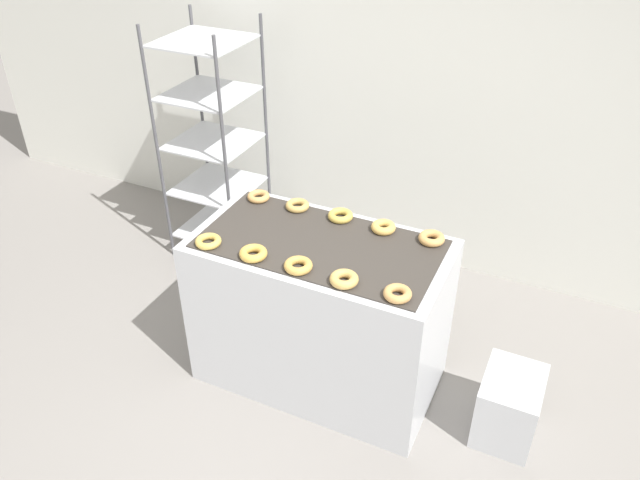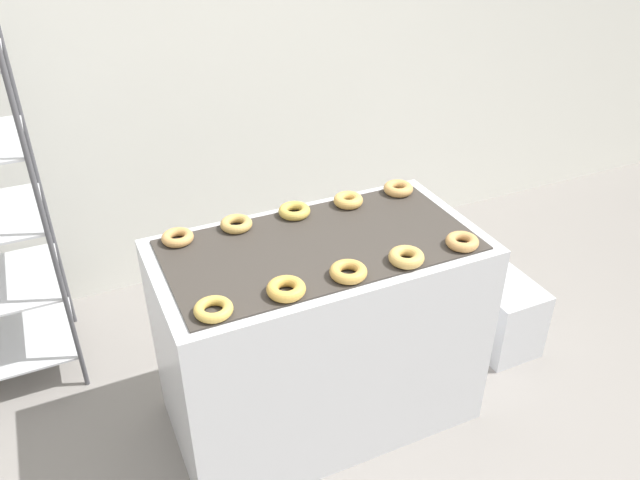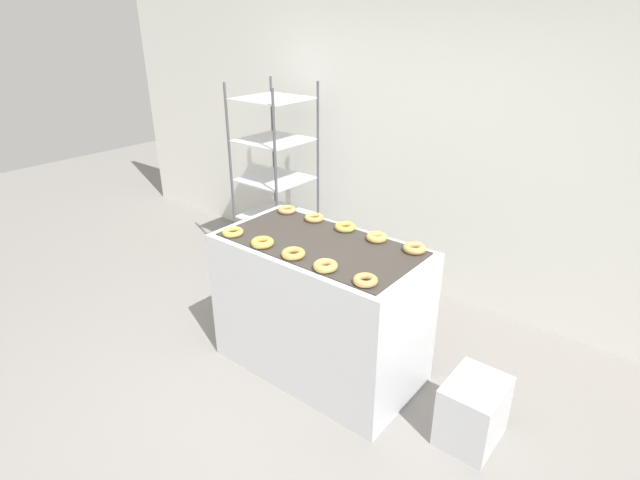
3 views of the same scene
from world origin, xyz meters
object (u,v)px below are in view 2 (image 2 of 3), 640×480
donut_near_leftmost (213,309)px  donut_far_center (294,211)px  fryer_machine (320,334)px  donut_near_center (349,272)px  glaze_bin (502,315)px  donut_near_left (286,289)px  donut_far_leftmost (178,237)px  donut_far_right (348,200)px  donut_near_right (406,257)px  donut_far_left (236,224)px  donut_far_rightmost (398,188)px  donut_near_rightmost (462,242)px

donut_near_leftmost → donut_far_center: 0.76m
fryer_machine → donut_near_center: (0.00, -0.26, 0.51)m
glaze_bin → donut_near_center: bearing=-165.3°
donut_near_left → donut_far_leftmost: 0.60m
donut_far_right → donut_near_center: bearing=-116.8°
donut_far_leftmost → donut_far_right: (0.80, -0.01, 0.00)m
donut_near_leftmost → donut_far_center: size_ratio=0.98×
donut_near_right → donut_near_center: bearing=178.3°
donut_near_leftmost → donut_far_left: size_ratio=1.01×
glaze_bin → donut_far_rightmost: bearing=158.4°
donut_near_right → donut_far_leftmost: donut_near_right is taller
donut_near_leftmost → donut_far_leftmost: (0.00, 0.54, 0.00)m
glaze_bin → donut_far_center: donut_far_center is taller
fryer_machine → donut_far_leftmost: (-0.53, 0.27, 0.51)m
donut_near_rightmost → glaze_bin: bearing=26.4°
donut_near_leftmost → donut_far_left: bearing=64.0°
donut_near_right → donut_far_rightmost: donut_near_right is taller
glaze_bin → donut_near_left: size_ratio=2.73×
glaze_bin → donut_near_center: (-1.12, -0.30, 0.80)m
donut_near_left → donut_far_leftmost: (-0.27, 0.53, -0.00)m
glaze_bin → donut_far_rightmost: (-0.59, 0.23, 0.80)m
fryer_machine → donut_far_right: 0.63m
donut_near_leftmost → donut_near_left: (0.28, 0.00, 0.00)m
donut_far_left → donut_far_rightmost: size_ratio=0.98×
donut_near_center → donut_far_left: 0.60m
donut_near_right → donut_near_rightmost: bearing=1.3°
donut_near_leftmost → donut_near_left: size_ratio=0.96×
donut_far_rightmost → glaze_bin: bearing=-21.6°
donut_near_left → donut_near_center: 0.26m
donut_far_rightmost → donut_far_left: bearing=179.5°
donut_near_right → donut_far_rightmost: bearing=62.1°
donut_near_leftmost → donut_far_right: donut_far_right is taller
donut_far_center → donut_near_right: bearing=-64.6°
donut_far_leftmost → donut_far_rightmost: size_ratio=0.95×
glaze_bin → donut_far_leftmost: donut_far_leftmost is taller
donut_near_right → donut_far_leftmost: bearing=145.7°
glaze_bin → donut_near_right: size_ratio=2.79×
donut_near_left → donut_far_leftmost: bearing=117.2°
fryer_machine → donut_far_center: bearing=90.5°
donut_far_left → fryer_machine: bearing=-45.0°
donut_far_leftmost → donut_far_right: bearing=-0.7°
donut_near_left → donut_far_rightmost: (0.80, 0.53, -0.00)m
donut_near_right → donut_far_rightmost: (0.28, 0.54, -0.00)m
donut_near_rightmost → donut_far_right: 0.59m
donut_near_left → donut_near_right: (0.52, -0.00, 0.00)m
donut_near_center → glaze_bin: bearing=14.7°
donut_far_center → donut_near_left: bearing=-115.5°
donut_far_left → donut_far_right: size_ratio=1.02×
fryer_machine → donut_near_center: donut_near_center is taller
donut_near_leftmost → donut_near_right: (0.79, -0.00, 0.00)m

